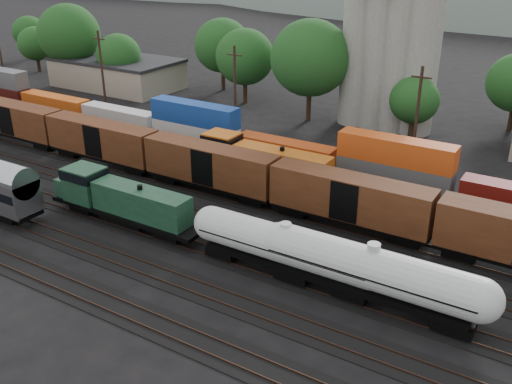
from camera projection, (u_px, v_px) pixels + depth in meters
The scene contains 12 objects.
ground at pixel (214, 220), 53.95m from camera, with size 600.00×600.00×0.00m, color black.
tracks at pixel (214, 220), 53.93m from camera, with size 180.00×33.20×0.20m.
green_locomotive at pixel (118, 198), 52.46m from camera, with size 16.66×2.94×4.41m.
tank_car_a at pixel (285, 247), 44.00m from camera, with size 16.87×3.02×4.42m.
tank_car_b at pixel (372, 271), 40.58m from camera, with size 17.94×3.21×4.70m.
orange_locomotive at pixel (257, 160), 61.29m from camera, with size 18.15×3.02×4.54m.
boxcar_string at pixel (350, 198), 51.05m from camera, with size 169.00×2.90×4.20m.
container_wall at pixel (164, 123), 73.28m from camera, with size 163.35×2.60×5.80m.
grain_silo at pixel (388, 46), 75.75m from camera, with size 13.40×5.00×29.00m.
industrial_sheds at pixel (404, 114), 77.14m from camera, with size 119.38×17.26×5.10m.
tree_band at pixel (354, 71), 79.42m from camera, with size 163.89×21.62×14.40m.
utility_poles at pixel (318, 103), 68.51m from camera, with size 122.20×0.36×12.00m.
Camera 1 is at (28.60, -38.89, 24.56)m, focal length 40.00 mm.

